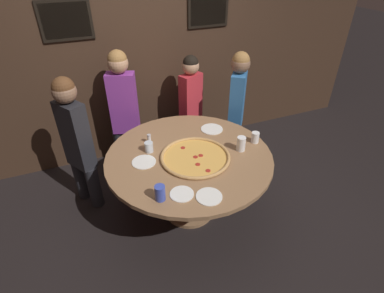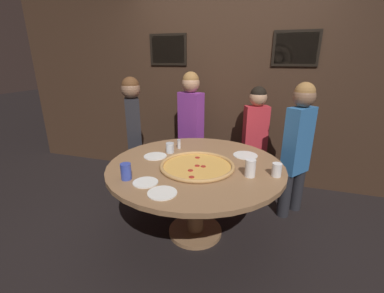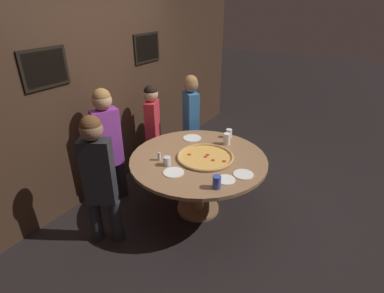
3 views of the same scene
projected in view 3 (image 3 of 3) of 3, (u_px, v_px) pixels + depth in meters
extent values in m
plane|color=black|center=(198.00, 209.00, 3.78)|extent=(24.00, 24.00, 0.00)
cube|color=#3D281C|center=(107.00, 92.00, 3.86)|extent=(6.40, 0.06, 2.60)
cube|color=black|center=(45.00, 68.00, 3.03)|extent=(0.52, 0.02, 0.40)
cube|color=#936B5B|center=(45.00, 68.00, 3.03)|extent=(0.46, 0.01, 0.34)
cube|color=black|center=(147.00, 48.00, 4.24)|extent=(0.52, 0.02, 0.40)
cube|color=#B2A893|center=(147.00, 48.00, 4.24)|extent=(0.46, 0.01, 0.34)
cylinder|color=#936B47|center=(198.00, 159.00, 3.46)|extent=(1.58, 1.58, 0.04)
cylinder|color=#936B47|center=(198.00, 186.00, 3.62)|extent=(0.16, 0.16, 0.70)
cylinder|color=#936B47|center=(198.00, 208.00, 3.77)|extent=(0.52, 0.52, 0.04)
cylinder|color=#E5A84C|center=(205.00, 157.00, 3.44)|extent=(0.61, 0.61, 0.01)
torus|color=tan|center=(205.00, 157.00, 3.43)|extent=(0.65, 0.65, 0.03)
cylinder|color=#A8281E|center=(208.00, 155.00, 3.48)|extent=(0.04, 0.04, 0.00)
cylinder|color=#A8281E|center=(189.00, 155.00, 3.48)|extent=(0.04, 0.04, 0.00)
cylinder|color=#A8281E|center=(205.00, 157.00, 3.43)|extent=(0.04, 0.04, 0.00)
cylinder|color=#A8281E|center=(213.00, 160.00, 3.36)|extent=(0.04, 0.04, 0.00)
cylinder|color=#A8281E|center=(224.00, 161.00, 3.34)|extent=(0.04, 0.04, 0.00)
cylinder|color=white|center=(229.00, 133.00, 3.92)|extent=(0.08, 0.08, 0.11)
cylinder|color=white|center=(227.00, 139.00, 3.73)|extent=(0.08, 0.08, 0.14)
cylinder|color=silver|center=(167.00, 161.00, 3.27)|extent=(0.08, 0.08, 0.10)
cylinder|color=#384CB7|center=(217.00, 182.00, 2.87)|extent=(0.08, 0.08, 0.13)
cylinder|color=white|center=(226.00, 180.00, 3.02)|extent=(0.19, 0.19, 0.01)
cylinder|color=white|center=(174.00, 172.00, 3.15)|extent=(0.22, 0.22, 0.01)
cylinder|color=white|center=(243.00, 174.00, 3.11)|extent=(0.21, 0.21, 0.01)
cylinder|color=white|center=(192.00, 138.00, 3.91)|extent=(0.24, 0.24, 0.01)
cylinder|color=silver|center=(159.00, 157.00, 3.37)|extent=(0.04, 0.04, 0.08)
cylinder|color=#B7B7BC|center=(159.00, 153.00, 3.35)|extent=(0.04, 0.04, 0.01)
cylinder|color=#232328|center=(122.00, 179.00, 3.93)|extent=(0.18, 0.18, 0.52)
cylinder|color=#232328|center=(105.00, 185.00, 3.81)|extent=(0.18, 0.18, 0.52)
cube|color=purple|center=(107.00, 138.00, 3.59)|extent=(0.35, 0.26, 0.72)
sphere|color=tan|center=(102.00, 101.00, 3.38)|extent=(0.22, 0.22, 0.22)
sphere|color=#9E703D|center=(101.00, 97.00, 3.36)|extent=(0.21, 0.21, 0.21)
cylinder|color=#232328|center=(116.00, 220.00, 3.22)|extent=(0.18, 0.18, 0.50)
cylinder|color=#232328|center=(96.00, 220.00, 3.22)|extent=(0.18, 0.18, 0.50)
cube|color=#232328|center=(98.00, 172.00, 2.95)|extent=(0.29, 0.34, 0.70)
sphere|color=#8C664C|center=(91.00, 129.00, 2.74)|extent=(0.22, 0.22, 0.22)
sphere|color=brown|center=(91.00, 126.00, 2.73)|extent=(0.20, 0.20, 0.20)
cylinder|color=#232328|center=(188.00, 148.00, 4.76)|extent=(0.18, 0.18, 0.49)
cylinder|color=#232328|center=(194.00, 154.00, 4.57)|extent=(0.18, 0.18, 0.49)
cube|color=#3370B2|center=(191.00, 115.00, 4.40)|extent=(0.30, 0.33, 0.69)
sphere|color=#8C664C|center=(191.00, 85.00, 4.19)|extent=(0.21, 0.21, 0.21)
sphere|color=#9E703D|center=(191.00, 82.00, 4.18)|extent=(0.20, 0.20, 0.20)
cylinder|color=#232328|center=(157.00, 154.00, 4.59)|extent=(0.16, 0.16, 0.46)
cylinder|color=#232328|center=(153.00, 161.00, 4.41)|extent=(0.16, 0.16, 0.46)
cube|color=red|center=(153.00, 123.00, 4.25)|extent=(0.31, 0.25, 0.65)
sphere|color=tan|center=(151.00, 94.00, 4.06)|extent=(0.20, 0.20, 0.20)
sphere|color=black|center=(151.00, 92.00, 4.04)|extent=(0.18, 0.18, 0.18)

